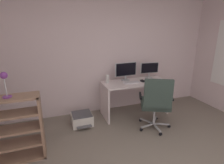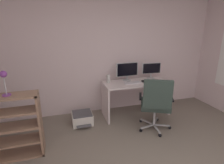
# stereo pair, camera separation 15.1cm
# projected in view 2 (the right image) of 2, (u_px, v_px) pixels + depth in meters

# --- Properties ---
(wall_back) EXTENTS (5.06, 0.10, 2.66)m
(wall_back) POSITION_uv_depth(u_px,v_px,m) (105.00, 53.00, 3.86)
(wall_back) COLOR silver
(wall_back) RESTS_ON ground
(desk) EXTENTS (1.42, 0.60, 0.75)m
(desk) POSITION_uv_depth(u_px,v_px,m) (136.00, 91.00, 3.82)
(desk) COLOR silver
(desk) RESTS_ON ground
(monitor_main) EXTENTS (0.50, 0.18, 0.40)m
(monitor_main) POSITION_uv_depth(u_px,v_px,m) (127.00, 70.00, 3.79)
(monitor_main) COLOR #B2B5B7
(monitor_main) RESTS_ON desk
(monitor_secondary) EXTENTS (0.44, 0.18, 0.36)m
(monitor_secondary) POSITION_uv_depth(u_px,v_px,m) (151.00, 69.00, 3.95)
(monitor_secondary) COLOR #B2B5B7
(monitor_secondary) RESTS_ON desk
(keyboard) EXTENTS (0.34, 0.13, 0.02)m
(keyboard) POSITION_uv_depth(u_px,v_px,m) (132.00, 83.00, 3.66)
(keyboard) COLOR silver
(keyboard) RESTS_ON desk
(computer_mouse) EXTENTS (0.07, 0.11, 0.03)m
(computer_mouse) POSITION_uv_depth(u_px,v_px,m) (144.00, 81.00, 3.74)
(computer_mouse) COLOR black
(computer_mouse) RESTS_ON desk
(desktop_speaker) EXTENTS (0.07, 0.07, 0.17)m
(desktop_speaker) POSITION_uv_depth(u_px,v_px,m) (108.00, 79.00, 3.67)
(desktop_speaker) COLOR silver
(desktop_speaker) RESTS_ON desk
(office_chair) EXTENTS (0.68, 0.70, 1.04)m
(office_chair) POSITION_uv_depth(u_px,v_px,m) (156.00, 102.00, 3.14)
(office_chair) COLOR #B7BABC
(office_chair) RESTS_ON ground
(desk_lamp) EXTENTS (0.11, 0.11, 0.34)m
(desk_lamp) POSITION_uv_depth(u_px,v_px,m) (4.00, 79.00, 2.31)
(desk_lamp) COLOR #7C3991
(desk_lamp) RESTS_ON bookshelf
(printer) EXTENTS (0.40, 0.46, 0.23)m
(printer) POSITION_uv_depth(u_px,v_px,m) (82.00, 118.00, 3.53)
(printer) COLOR silver
(printer) RESTS_ON ground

